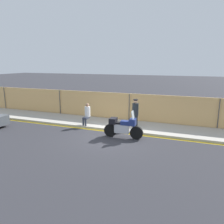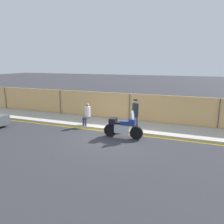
% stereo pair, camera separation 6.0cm
% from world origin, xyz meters
% --- Properties ---
extents(ground_plane, '(120.00, 120.00, 0.00)m').
position_xyz_m(ground_plane, '(0.00, 0.00, 0.00)').
color(ground_plane, '#2D2D33').
extents(sidewalk, '(41.03, 2.47, 0.13)m').
position_xyz_m(sidewalk, '(0.00, 2.11, 0.06)').
color(sidewalk, '#ADA89E').
rests_on(sidewalk, ground_plane).
extents(curb_paint_stripe, '(41.03, 0.18, 0.01)m').
position_xyz_m(curb_paint_stripe, '(0.00, 0.79, 0.00)').
color(curb_paint_stripe, gold).
rests_on(curb_paint_stripe, ground_plane).
extents(storefront_fence, '(38.98, 0.17, 1.94)m').
position_xyz_m(storefront_fence, '(0.00, 3.44, 0.97)').
color(storefront_fence, '#E5B26B').
rests_on(storefront_fence, ground_plane).
extents(motorcycle, '(2.16, 0.56, 1.52)m').
position_xyz_m(motorcycle, '(0.62, 0.05, 0.62)').
color(motorcycle, black).
rests_on(motorcycle, ground_plane).
extents(officer_standing, '(0.38, 0.38, 1.72)m').
position_xyz_m(officer_standing, '(0.83, 1.82, 1.01)').
color(officer_standing, '#1E2328').
rests_on(officer_standing, sidewalk).
extents(person_seated_on_curb, '(0.35, 0.68, 1.35)m').
position_xyz_m(person_seated_on_curb, '(-2.19, 1.36, 0.88)').
color(person_seated_on_curb, '#2D3342').
rests_on(person_seated_on_curb, sidewalk).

